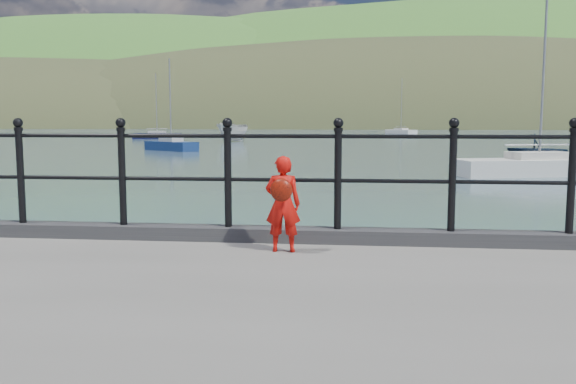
# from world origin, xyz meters

# --- Properties ---
(ground) EXTENTS (600.00, 600.00, 0.00)m
(ground) POSITION_xyz_m (0.00, 0.00, 0.00)
(ground) COLOR #2D4251
(ground) RESTS_ON ground
(kerb) EXTENTS (60.00, 0.30, 0.15)m
(kerb) POSITION_xyz_m (0.00, -0.15, 1.07)
(kerb) COLOR #28282B
(kerb) RESTS_ON quay
(railing) EXTENTS (18.11, 0.11, 1.20)m
(railing) POSITION_xyz_m (0.00, -0.15, 1.82)
(railing) COLOR black
(railing) RESTS_ON kerb
(far_shore) EXTENTS (830.00, 200.00, 156.00)m
(far_shore) POSITION_xyz_m (38.34, 239.41, -22.57)
(far_shore) COLOR #333A21
(far_shore) RESTS_ON ground
(child) EXTENTS (0.36, 0.31, 0.97)m
(child) POSITION_xyz_m (0.07, -0.67, 1.49)
(child) COLOR red
(child) RESTS_ON quay
(launch_white) EXTENTS (3.67, 5.74, 2.07)m
(launch_white) POSITION_xyz_m (-12.59, 58.99, 1.04)
(launch_white) COLOR silver
(launch_white) RESTS_ON ground
(launch_navy) EXTENTS (3.98, 3.82, 1.62)m
(launch_navy) POSITION_xyz_m (10.36, 27.00, 0.81)
(launch_navy) COLOR black
(launch_navy) RESTS_ON ground
(sailboat_port) EXTENTS (4.85, 4.10, 7.22)m
(sailboat_port) POSITION_xyz_m (-13.39, 39.12, 0.34)
(sailboat_port) COLOR navy
(sailboat_port) RESTS_ON ground
(sailboat_left) EXTENTS (6.02, 2.28, 8.40)m
(sailboat_left) POSITION_xyz_m (-24.22, 68.29, 0.34)
(sailboat_left) COLOR black
(sailboat_left) RESTS_ON ground
(sailboat_deep) EXTENTS (5.34, 6.71, 9.83)m
(sailboat_deep) POSITION_xyz_m (8.66, 102.76, 0.34)
(sailboat_deep) COLOR silver
(sailboat_deep) RESTS_ON ground
(sailboat_near) EXTENTS (7.39, 3.88, 9.67)m
(sailboat_near) POSITION_xyz_m (8.50, 20.04, 0.34)
(sailboat_near) COLOR silver
(sailboat_near) RESTS_ON ground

